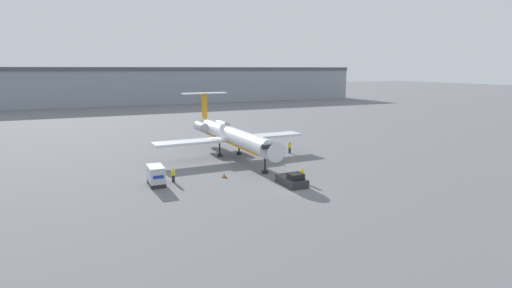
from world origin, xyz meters
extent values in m
plane|color=slate|center=(0.00, 0.00, 0.00)|extent=(600.00, 600.00, 0.00)
cube|color=#8C939E|center=(0.00, 120.00, 6.31)|extent=(180.00, 16.00, 12.61)
cube|color=#4C515B|center=(0.00, 120.00, 13.21)|extent=(180.00, 16.80, 1.20)
cylinder|color=silver|center=(-0.52, 17.22, 3.32)|extent=(3.38, 22.54, 2.50)
cone|color=silver|center=(-0.04, 5.00, 3.32)|extent=(2.58, 2.10, 2.50)
cube|color=black|center=(-0.07, 5.80, 3.76)|extent=(2.15, 0.78, 0.44)
cone|color=silver|center=(-1.01, 29.82, 3.32)|extent=(2.36, 2.84, 2.25)
cube|color=orange|center=(-0.52, 17.22, 2.51)|extent=(3.04, 20.29, 0.20)
cube|color=silver|center=(5.98, 18.60, 2.76)|extent=(10.71, 3.59, 0.36)
cube|color=silver|center=(-7.11, 18.09, 2.76)|extent=(10.71, 3.59, 0.36)
cylinder|color=#ADADB7|center=(1.07, 26.72, 3.63)|extent=(1.71, 3.47, 1.58)
cylinder|color=#ADADB7|center=(-2.85, 26.57, 3.63)|extent=(1.71, 3.47, 1.58)
cube|color=orange|center=(-1.04, 30.37, 6.81)|extent=(0.33, 2.21, 4.47)
cube|color=silver|center=(-1.04, 30.37, 9.04)|extent=(8.11, 2.11, 0.20)
cylinder|color=black|center=(-0.12, 7.00, 1.04)|extent=(0.24, 0.24, 2.07)
cylinder|color=black|center=(-0.12, 7.00, 0.20)|extent=(0.80, 0.80, 0.40)
cylinder|color=black|center=(-2.21, 18.88, 1.04)|extent=(0.24, 0.24, 2.07)
cylinder|color=black|center=(-2.21, 18.88, 0.20)|extent=(0.80, 0.80, 0.40)
cylinder|color=black|center=(1.04, 19.01, 1.04)|extent=(0.24, 0.24, 2.07)
cylinder|color=black|center=(1.04, 19.01, 0.20)|extent=(0.80, 0.80, 0.40)
cube|color=#2D2D33|center=(0.53, 1.08, 0.45)|extent=(2.24, 4.21, 0.90)
cube|color=black|center=(0.53, 0.15, 1.25)|extent=(1.57, 1.51, 0.70)
cube|color=black|center=(0.53, 3.09, 0.32)|extent=(2.02, 0.30, 0.54)
cube|color=#232326|center=(-13.93, 7.32, 0.23)|extent=(1.68, 3.15, 0.45)
cube|color=#B7BCC6|center=(-13.93, 7.32, 1.37)|extent=(1.68, 3.15, 1.84)
cube|color=navy|center=(-13.93, 5.72, 1.37)|extent=(1.18, 0.04, 0.36)
cube|color=#232838|center=(2.19, 1.48, 0.43)|extent=(0.32, 0.20, 0.87)
cube|color=yellow|center=(2.19, 1.48, 1.21)|extent=(0.40, 0.24, 0.69)
sphere|color=tan|center=(2.19, 1.48, 1.68)|extent=(0.25, 0.25, 0.25)
cube|color=#232838|center=(8.81, 16.67, 0.45)|extent=(0.32, 0.20, 0.90)
cube|color=yellow|center=(8.81, 16.67, 1.26)|extent=(0.40, 0.24, 0.71)
sphere|color=tan|center=(8.81, 16.67, 1.74)|extent=(0.26, 0.26, 0.26)
cube|color=#232838|center=(-11.85, 7.74, 0.42)|extent=(0.32, 0.20, 0.85)
cube|color=yellow|center=(-11.85, 7.74, 1.18)|extent=(0.40, 0.24, 0.67)
sphere|color=tan|center=(-11.85, 7.74, 1.64)|extent=(0.25, 0.25, 0.25)
cube|color=black|center=(-5.59, 7.31, 0.02)|extent=(0.61, 0.61, 0.04)
cone|color=orange|center=(-5.59, 7.31, 0.32)|extent=(0.43, 0.43, 0.55)
camera|label=1|loc=(-21.48, -38.22, 13.36)|focal=28.00mm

